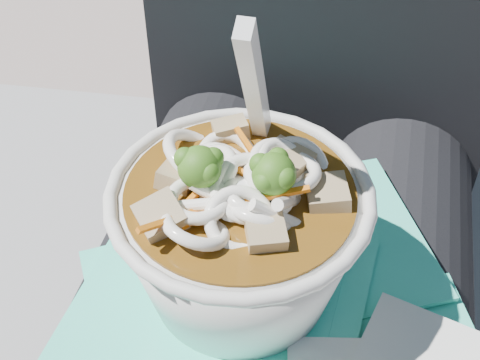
% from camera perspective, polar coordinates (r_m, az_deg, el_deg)
% --- Properties ---
extents(lap, '(0.33, 0.48, 0.14)m').
position_cam_1_polar(lap, '(0.56, 2.32, -13.51)').
color(lap, black).
rests_on(lap, stone_ledge).
extents(person_body, '(0.34, 0.94, 0.98)m').
position_cam_1_polar(person_body, '(0.60, 4.17, -4.56)').
color(person_body, black).
rests_on(person_body, ground).
extents(plastic_bag, '(0.32, 0.33, 0.02)m').
position_cam_1_polar(plastic_bag, '(0.49, 1.48, -9.47)').
color(plastic_bag, '#32D4B3').
rests_on(plastic_bag, lap).
extents(udon_bowl, '(0.19, 0.19, 0.21)m').
position_cam_1_polar(udon_bowl, '(0.44, 0.02, -4.14)').
color(udon_bowl, silver).
rests_on(udon_bowl, plastic_bag).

